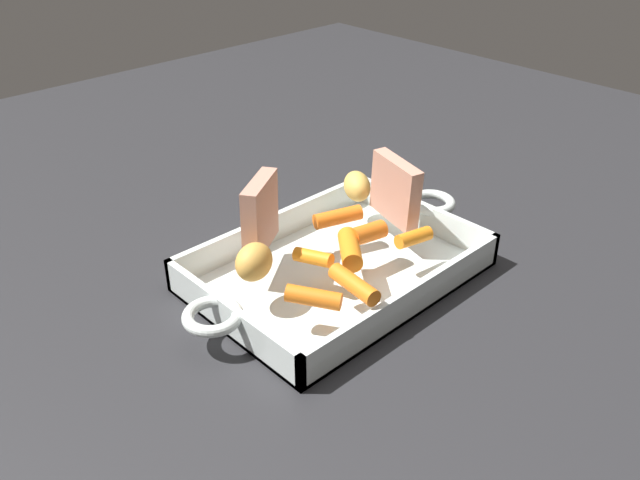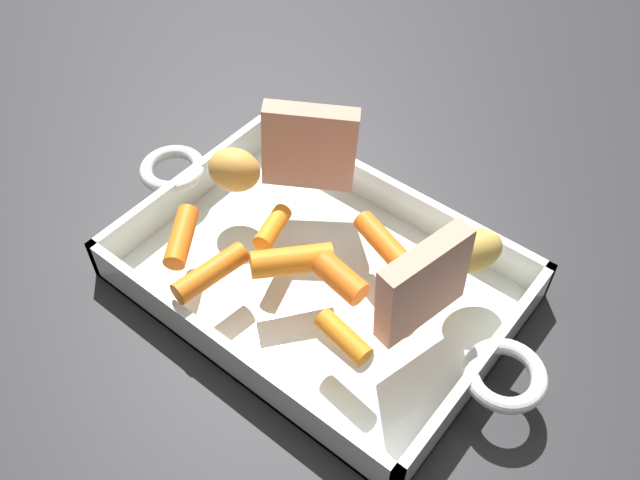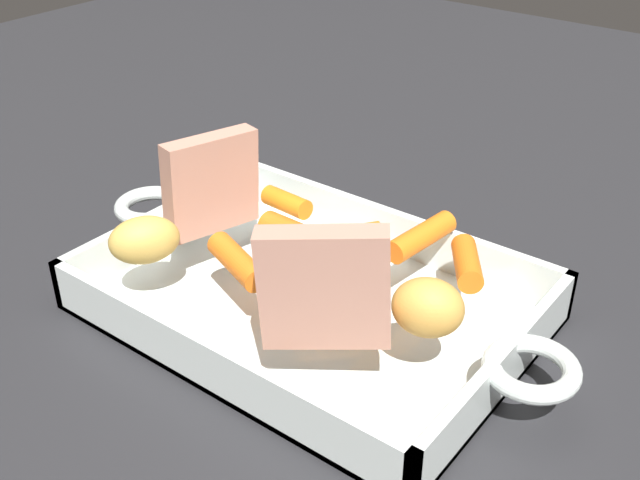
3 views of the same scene
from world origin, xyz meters
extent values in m
plane|color=#232326|center=(0.00, 0.00, 0.00)|extent=(1.88, 1.88, 0.00)
cube|color=silver|center=(0.00, 0.00, 0.00)|extent=(0.33, 0.23, 0.01)
cube|color=silver|center=(0.00, 0.11, 0.02)|extent=(0.33, 0.01, 0.04)
cube|color=silver|center=(0.00, -0.11, 0.02)|extent=(0.33, 0.01, 0.04)
cube|color=silver|center=(0.16, 0.00, 0.02)|extent=(0.01, 0.23, 0.04)
cube|color=silver|center=(-0.16, 0.00, 0.02)|extent=(0.01, 0.23, 0.04)
torus|color=silver|center=(0.18, 0.00, 0.04)|extent=(0.06, 0.06, 0.01)
torus|color=silver|center=(-0.18, 0.00, 0.04)|extent=(0.06, 0.06, 0.01)
cube|color=tan|center=(-0.10, 0.00, 0.08)|extent=(0.04, 0.09, 0.08)
cube|color=tan|center=(0.06, -0.07, 0.08)|extent=(0.08, 0.06, 0.09)
cylinder|color=orange|center=(0.01, 0.03, 0.05)|extent=(0.06, 0.07, 0.03)
cylinder|color=orange|center=(-0.07, 0.06, 0.05)|extent=(0.05, 0.02, 0.02)
cylinder|color=orange|center=(0.05, 0.01, 0.05)|extent=(0.03, 0.05, 0.02)
cylinder|color=orange|center=(0.10, 0.06, 0.05)|extent=(0.05, 0.06, 0.02)
cylinder|color=orange|center=(0.05, 0.08, 0.05)|extent=(0.03, 0.07, 0.02)
cylinder|color=orange|center=(-0.04, 0.02, 0.05)|extent=(0.05, 0.03, 0.03)
cylinder|color=orange|center=(-0.04, -0.04, 0.05)|extent=(0.07, 0.04, 0.02)
ellipsoid|color=gold|center=(0.11, -0.02, 0.06)|extent=(0.06, 0.05, 0.04)
ellipsoid|color=gold|center=(-0.11, -0.07, 0.06)|extent=(0.06, 0.06, 0.04)
camera|label=1|loc=(0.47, 0.46, 0.45)|focal=36.67mm
camera|label=2|loc=(-0.24, 0.29, 0.49)|focal=38.70mm
camera|label=3|loc=(0.31, -0.39, 0.36)|focal=43.43mm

